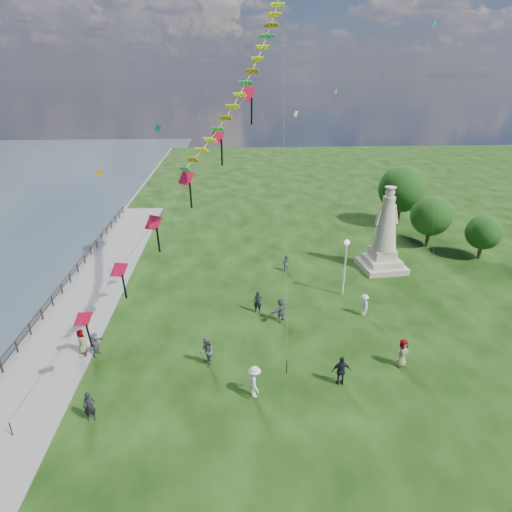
{
  "coord_description": "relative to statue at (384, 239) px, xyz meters",
  "views": [
    {
      "loc": [
        -2.61,
        -17.55,
        16.31
      ],
      "look_at": [
        -1.0,
        8.0,
        5.5
      ],
      "focal_mm": 30.0,
      "sensor_mm": 36.0,
      "label": 1
    }
  ],
  "objects": [
    {
      "name": "person_3",
      "position": [
        -7.62,
        -15.51,
        -1.95
      ],
      "size": [
        1.09,
        0.57,
        1.85
      ],
      "primitive_type": "imported",
      "rotation": [
        0.0,
        0.0,
        3.13
      ],
      "color": "black",
      "rests_on": "ground"
    },
    {
      "name": "person_4",
      "position": [
        -3.53,
        -14.09,
        -1.95
      ],
      "size": [
        1.02,
        0.79,
        1.84
      ],
      "primitive_type": "imported",
      "rotation": [
        0.0,
        0.0,
        0.3
      ],
      "color": "#595960",
      "rests_on": "ground"
    },
    {
      "name": "tree_row",
      "position": [
        6.8,
        8.83,
        0.95
      ],
      "size": [
        8.45,
        14.64,
        7.0
      ],
      "color": "#382314",
      "rests_on": "ground"
    },
    {
      "name": "small_kites",
      "position": [
        -9.98,
        5.36,
        10.47
      ],
      "size": [
        28.6,
        19.76,
        27.5
      ],
      "color": "teal",
      "rests_on": "ground"
    },
    {
      "name": "person_0",
      "position": [
        -21.04,
        -17.43,
        -2.02
      ],
      "size": [
        0.68,
        0.51,
        1.7
      ],
      "primitive_type": "imported",
      "rotation": [
        0.0,
        0.0,
        0.18
      ],
      "color": "black",
      "rests_on": "ground"
    },
    {
      "name": "person_8",
      "position": [
        -4.06,
        -8.04,
        -2.03
      ],
      "size": [
        0.67,
        1.14,
        1.69
      ],
      "primitive_type": "imported",
      "rotation": [
        0.0,
        0.0,
        -1.47
      ],
      "color": "silver",
      "rests_on": "ground"
    },
    {
      "name": "person_7",
      "position": [
        -8.79,
        0.09,
        -2.12
      ],
      "size": [
        0.83,
        0.63,
        1.51
      ],
      "primitive_type": "imported",
      "rotation": [
        0.0,
        0.0,
        2.88
      ],
      "color": "#595960",
      "rests_on": "ground"
    },
    {
      "name": "person_6",
      "position": [
        -11.79,
        -7.14,
        -2.02
      ],
      "size": [
        0.69,
        0.52,
        1.71
      ],
      "primitive_type": "imported",
      "rotation": [
        0.0,
        0.0,
        -0.19
      ],
      "color": "black",
      "rests_on": "ground"
    },
    {
      "name": "lamppost",
      "position": [
        -4.78,
        -4.82,
        0.54
      ],
      "size": [
        0.44,
        0.44,
        4.74
      ],
      "color": "silver",
      "rests_on": "ground"
    },
    {
      "name": "person_2",
      "position": [
        -12.58,
        -16.18,
        -1.92
      ],
      "size": [
        0.87,
        1.33,
        1.9
      ],
      "primitive_type": "imported",
      "rotation": [
        0.0,
        0.0,
        1.77
      ],
      "color": "silver",
      "rests_on": "ground"
    },
    {
      "name": "person_1",
      "position": [
        -15.3,
        -13.29,
        -1.92
      ],
      "size": [
        0.86,
        1.07,
        1.91
      ],
      "primitive_type": "imported",
      "rotation": [
        0.0,
        0.0,
        -1.21
      ],
      "color": "#595960",
      "rests_on": "ground"
    },
    {
      "name": "statue",
      "position": [
        0.0,
        0.0,
        0.0
      ],
      "size": [
        4.1,
        4.1,
        7.61
      ],
      "rotation": [
        0.0,
        0.0,
        0.1
      ],
      "color": "#C5B895",
      "rests_on": "ground"
    },
    {
      "name": "person_10",
      "position": [
        -23.22,
        -11.59,
        -2.07
      ],
      "size": [
        0.77,
        0.92,
        1.62
      ],
      "primitive_type": "imported",
      "rotation": [
        0.0,
        0.0,
        1.99
      ],
      "color": "#595960",
      "rests_on": "ground"
    },
    {
      "name": "person_5",
      "position": [
        -22.31,
        -11.81,
        -2.07
      ],
      "size": [
        1.1,
        1.62,
        1.61
      ],
      "primitive_type": "imported",
      "rotation": [
        0.0,
        0.0,
        1.24
      ],
      "color": "#595960",
      "rests_on": "ground"
    },
    {
      "name": "red_kite_train",
      "position": [
        -17.01,
        -12.75,
        6.99
      ],
      "size": [
        12.53,
        9.35,
        15.92
      ],
      "color": "black",
      "rests_on": "ground"
    },
    {
      "name": "waterfront",
      "position": [
        -26.31,
        -8.37,
        -2.94
      ],
      "size": [
        200.0,
        200.0,
        1.51
      ],
      "color": "#354A50",
      "rests_on": "ground"
    },
    {
      "name": "person_11",
      "position": [
        -10.25,
        -8.45,
        -1.96
      ],
      "size": [
        1.62,
        1.79,
        1.83
      ],
      "primitive_type": "imported",
      "rotation": [
        0.0,
        0.0,
        4.05
      ],
      "color": "#595960",
      "rests_on": "ground"
    }
  ]
}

